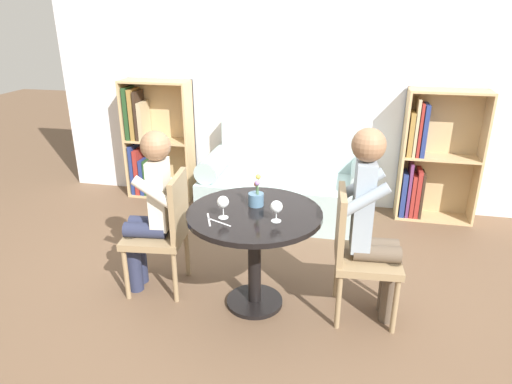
{
  "coord_description": "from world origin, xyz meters",
  "views": [
    {
      "loc": [
        0.58,
        -2.68,
        1.96
      ],
      "look_at": [
        0.0,
        0.05,
        0.84
      ],
      "focal_mm": 32.0,
      "sensor_mm": 36.0,
      "label": 1
    }
  ],
  "objects_px": {
    "bookshelf_right": "(429,160)",
    "chair_left": "(165,228)",
    "wine_glass_left": "(223,203)",
    "couch": "(287,187)",
    "wine_glass_right": "(276,207)",
    "chair_right": "(357,249)",
    "flower_vase": "(256,197)",
    "person_left": "(150,208)",
    "person_right": "(373,222)",
    "bookshelf_left": "(151,141)"
  },
  "relations": [
    {
      "from": "bookshelf_right",
      "to": "chair_left",
      "type": "bearing_deg",
      "value": -139.32
    },
    {
      "from": "wine_glass_left",
      "to": "chair_left",
      "type": "bearing_deg",
      "value": 157.74
    },
    {
      "from": "couch",
      "to": "bookshelf_right",
      "type": "bearing_deg",
      "value": 11.28
    },
    {
      "from": "chair_left",
      "to": "wine_glass_right",
      "type": "height_order",
      "value": "chair_left"
    },
    {
      "from": "couch",
      "to": "chair_left",
      "type": "distance_m",
      "value": 1.63
    },
    {
      "from": "chair_right",
      "to": "flower_vase",
      "type": "xyz_separation_m",
      "value": [
        -0.69,
        0.07,
        0.29
      ]
    },
    {
      "from": "chair_right",
      "to": "wine_glass_right",
      "type": "xyz_separation_m",
      "value": [
        -0.52,
        -0.15,
        0.32
      ]
    },
    {
      "from": "wine_glass_right",
      "to": "chair_left",
      "type": "bearing_deg",
      "value": 167.52
    },
    {
      "from": "bookshelf_right",
      "to": "wine_glass_right",
      "type": "height_order",
      "value": "bookshelf_right"
    },
    {
      "from": "person_left",
      "to": "flower_vase",
      "type": "distance_m",
      "value": 0.77
    },
    {
      "from": "wine_glass_right",
      "to": "flower_vase",
      "type": "height_order",
      "value": "flower_vase"
    },
    {
      "from": "bookshelf_right",
      "to": "couch",
      "type": "bearing_deg",
      "value": -168.72
    },
    {
      "from": "person_right",
      "to": "flower_vase",
      "type": "bearing_deg",
      "value": 81.61
    },
    {
      "from": "wine_glass_right",
      "to": "person_left",
      "type": "bearing_deg",
      "value": 169.63
    },
    {
      "from": "chair_left",
      "to": "wine_glass_left",
      "type": "distance_m",
      "value": 0.64
    },
    {
      "from": "bookshelf_left",
      "to": "wine_glass_left",
      "type": "relative_size",
      "value": 8.6
    },
    {
      "from": "bookshelf_right",
      "to": "chair_left",
      "type": "height_order",
      "value": "bookshelf_right"
    },
    {
      "from": "couch",
      "to": "person_left",
      "type": "distance_m",
      "value": 1.71
    },
    {
      "from": "chair_right",
      "to": "chair_left",
      "type": "bearing_deg",
      "value": 84.22
    },
    {
      "from": "couch",
      "to": "person_right",
      "type": "distance_m",
      "value": 1.73
    },
    {
      "from": "chair_right",
      "to": "bookshelf_left",
      "type": "bearing_deg",
      "value": 47.17
    },
    {
      "from": "chair_left",
      "to": "wine_glass_left",
      "type": "height_order",
      "value": "chair_left"
    },
    {
      "from": "person_right",
      "to": "flower_vase",
      "type": "relative_size",
      "value": 5.63
    },
    {
      "from": "chair_left",
      "to": "couch",
      "type": "bearing_deg",
      "value": 149.03
    },
    {
      "from": "bookshelf_right",
      "to": "wine_glass_left",
      "type": "bearing_deg",
      "value": -127.97
    },
    {
      "from": "couch",
      "to": "person_right",
      "type": "height_order",
      "value": "person_right"
    },
    {
      "from": "chair_right",
      "to": "flower_vase",
      "type": "bearing_deg",
      "value": 80.23
    },
    {
      "from": "bookshelf_left",
      "to": "chair_left",
      "type": "xyz_separation_m",
      "value": [
        0.87,
        -1.74,
        -0.12
      ]
    },
    {
      "from": "person_right",
      "to": "wine_glass_left",
      "type": "xyz_separation_m",
      "value": [
        -0.94,
        -0.18,
        0.12
      ]
    },
    {
      "from": "chair_right",
      "to": "wine_glass_left",
      "type": "height_order",
      "value": "chair_right"
    },
    {
      "from": "chair_right",
      "to": "flower_vase",
      "type": "height_order",
      "value": "flower_vase"
    },
    {
      "from": "chair_right",
      "to": "couch",
      "type": "bearing_deg",
      "value": 20.0
    },
    {
      "from": "couch",
      "to": "chair_left",
      "type": "xyz_separation_m",
      "value": [
        -0.68,
        -1.48,
        0.18
      ]
    },
    {
      "from": "bookshelf_right",
      "to": "chair_right",
      "type": "xyz_separation_m",
      "value": [
        -0.67,
        -1.78,
        -0.1
      ]
    },
    {
      "from": "chair_right",
      "to": "person_right",
      "type": "bearing_deg",
      "value": -87.01
    },
    {
      "from": "bookshelf_right",
      "to": "wine_glass_left",
      "type": "xyz_separation_m",
      "value": [
        -1.52,
        -1.95,
        0.23
      ]
    },
    {
      "from": "person_right",
      "to": "bookshelf_right",
      "type": "bearing_deg",
      "value": -22.49
    },
    {
      "from": "bookshelf_right",
      "to": "person_right",
      "type": "distance_m",
      "value": 1.87
    },
    {
      "from": "chair_left",
      "to": "person_right",
      "type": "bearing_deg",
      "value": 82.78
    },
    {
      "from": "person_right",
      "to": "bookshelf_left",
      "type": "bearing_deg",
      "value": 48.37
    },
    {
      "from": "bookshelf_left",
      "to": "bookshelf_right",
      "type": "xyz_separation_m",
      "value": [
        2.9,
        0.0,
        -0.02
      ]
    },
    {
      "from": "bookshelf_right",
      "to": "bookshelf_left",
      "type": "bearing_deg",
      "value": -179.97
    },
    {
      "from": "bookshelf_right",
      "to": "person_left",
      "type": "bearing_deg",
      "value": -140.27
    },
    {
      "from": "person_left",
      "to": "wine_glass_left",
      "type": "relative_size",
      "value": 8.15
    },
    {
      "from": "wine_glass_left",
      "to": "person_left",
      "type": "bearing_deg",
      "value": 162.19
    },
    {
      "from": "person_left",
      "to": "wine_glass_left",
      "type": "distance_m",
      "value": 0.65
    },
    {
      "from": "bookshelf_right",
      "to": "chair_right",
      "type": "bearing_deg",
      "value": -110.57
    },
    {
      "from": "couch",
      "to": "wine_glass_right",
      "type": "xyz_separation_m",
      "value": [
        0.16,
        -1.66,
        0.5
      ]
    },
    {
      "from": "wine_glass_left",
      "to": "flower_vase",
      "type": "xyz_separation_m",
      "value": [
        0.16,
        0.24,
        -0.04
      ]
    },
    {
      "from": "couch",
      "to": "person_right",
      "type": "xyz_separation_m",
      "value": [
        0.76,
        -1.5,
        0.39
      ]
    }
  ]
}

